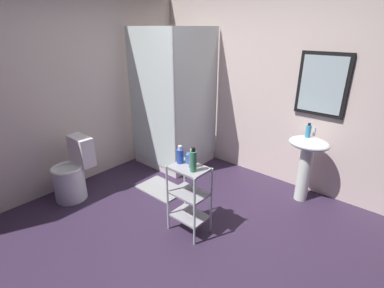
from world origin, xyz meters
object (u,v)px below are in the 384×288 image
(shower_stall, at_px, (175,136))
(rinse_cup, at_px, (190,158))
(storage_cart, at_px, (189,194))
(bath_mat, at_px, (161,189))
(conditioner_bottle_purple, at_px, (192,160))
(toilet, at_px, (72,174))
(shampoo_bottle_blue, at_px, (180,156))
(body_wash_bottle_green, at_px, (193,161))
(pedestal_sink, at_px, (307,157))
(hand_soap_bottle, at_px, (308,131))

(shower_stall, bearing_deg, rinse_cup, -39.99)
(storage_cart, xyz_separation_m, bath_mat, (-0.82, 0.36, -0.43))
(conditioner_bottle_purple, height_order, bath_mat, conditioner_bottle_purple)
(toilet, height_order, shampoo_bottle_blue, shampoo_bottle_blue)
(rinse_cup, bearing_deg, body_wash_bottle_green, -37.98)
(body_wash_bottle_green, height_order, rinse_cup, body_wash_bottle_green)
(pedestal_sink, height_order, conditioner_bottle_purple, conditioner_bottle_purple)
(pedestal_sink, bearing_deg, body_wash_bottle_green, -112.52)
(shampoo_bottle_blue, bearing_deg, storage_cart, -7.60)
(body_wash_bottle_green, bearing_deg, toilet, -165.10)
(toilet, bearing_deg, body_wash_bottle_green, 14.90)
(hand_soap_bottle, bearing_deg, shampoo_bottle_blue, -119.03)
(pedestal_sink, distance_m, hand_soap_bottle, 0.31)
(rinse_cup, distance_m, bath_mat, 1.12)
(hand_soap_bottle, height_order, body_wash_bottle_green, body_wash_bottle_green)
(shampoo_bottle_blue, bearing_deg, shower_stall, 136.46)
(shampoo_bottle_blue, bearing_deg, pedestal_sink, 59.46)
(pedestal_sink, distance_m, toilet, 2.83)
(shower_stall, xyz_separation_m, hand_soap_bottle, (1.84, 0.32, 0.42))
(storage_cart, height_order, hand_soap_bottle, hand_soap_bottle)
(bath_mat, bearing_deg, conditioner_bottle_purple, -22.38)
(conditioner_bottle_purple, height_order, shampoo_bottle_blue, conditioner_bottle_purple)
(toilet, height_order, hand_soap_bottle, hand_soap_bottle)
(pedestal_sink, height_order, bath_mat, pedestal_sink)
(rinse_cup, bearing_deg, storage_cart, -50.87)
(storage_cart, relative_size, shampoo_bottle_blue, 4.06)
(body_wash_bottle_green, bearing_deg, shower_stall, 140.23)
(bath_mat, bearing_deg, body_wash_bottle_green, -23.81)
(storage_cart, bearing_deg, toilet, -163.27)
(body_wash_bottle_green, xyz_separation_m, conditioner_bottle_purple, (-0.06, 0.05, -0.03))
(storage_cart, xyz_separation_m, rinse_cup, (-0.07, 0.08, 0.35))
(hand_soap_bottle, bearing_deg, bath_mat, -145.02)
(shower_stall, xyz_separation_m, toilet, (-0.29, -1.51, -0.15))
(conditioner_bottle_purple, distance_m, bath_mat, 1.21)
(pedestal_sink, xyz_separation_m, bath_mat, (-1.47, -0.99, -0.57))
(body_wash_bottle_green, relative_size, shampoo_bottle_blue, 1.32)
(pedestal_sink, distance_m, bath_mat, 1.86)
(toilet, relative_size, bath_mat, 1.27)
(toilet, distance_m, hand_soap_bottle, 2.86)
(bath_mat, bearing_deg, toilet, -130.29)
(shower_stall, xyz_separation_m, pedestal_sink, (1.88, 0.30, 0.12))
(hand_soap_bottle, xyz_separation_m, rinse_cup, (-0.68, -1.29, -0.10))
(shower_stall, distance_m, storage_cart, 1.61)
(toilet, height_order, rinse_cup, rinse_cup)
(shower_stall, relative_size, pedestal_sink, 2.47)
(pedestal_sink, relative_size, hand_soap_bottle, 4.80)
(shower_stall, distance_m, rinse_cup, 1.54)
(pedestal_sink, relative_size, body_wash_bottle_green, 3.38)
(pedestal_sink, xyz_separation_m, rinse_cup, (-0.72, -1.27, 0.21))
(hand_soap_bottle, height_order, shampoo_bottle_blue, hand_soap_bottle)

